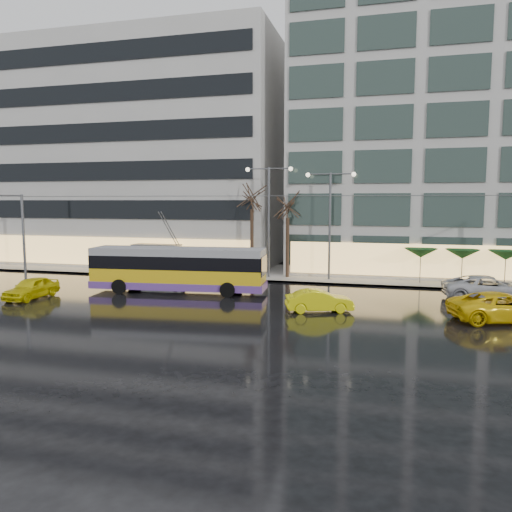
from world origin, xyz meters
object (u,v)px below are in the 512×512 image
(bus_shelter, at_px, (154,252))
(street_lamp_near, at_px, (269,206))
(taxi_a, at_px, (31,288))
(trolleybus, at_px, (178,271))

(bus_shelter, relative_size, street_lamp_near, 0.47)
(bus_shelter, height_order, taxi_a, bus_shelter)
(trolleybus, relative_size, street_lamp_near, 1.38)
(trolleybus, distance_m, street_lamp_near, 10.07)
(street_lamp_near, bearing_deg, trolleybus, -121.63)
(trolleybus, xyz_separation_m, bus_shelter, (-5.64, 7.58, 0.41))
(taxi_a, bearing_deg, trolleybus, 29.47)
(taxi_a, bearing_deg, bus_shelter, 77.78)
(bus_shelter, bearing_deg, trolleybus, -53.35)
(trolleybus, xyz_separation_m, taxi_a, (-8.46, -4.63, -0.84))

